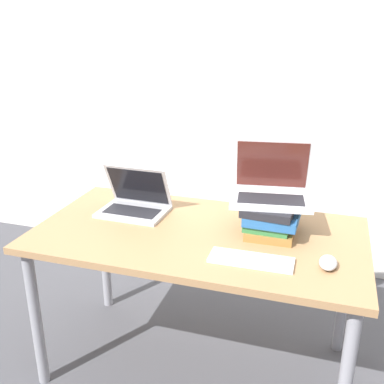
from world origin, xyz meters
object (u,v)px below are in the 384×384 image
laptop_on_books (271,188)px  mouse (328,263)px  wireless_keyboard (251,260)px  book_stack (271,217)px  laptop_left (135,203)px

laptop_on_books → mouse: (0.26, -0.28, -0.17)m
wireless_keyboard → book_stack: bearing=83.5°
book_stack → wireless_keyboard: book_stack is taller
book_stack → mouse: book_stack is taller
wireless_keyboard → laptop_left: bearing=153.3°
laptop_on_books → book_stack: bearing=-70.4°
laptop_left → wireless_keyboard: (0.62, -0.31, -0.04)m
laptop_on_books → laptop_left: bearing=-178.7°
book_stack → laptop_on_books: 0.12m
wireless_keyboard → mouse: bearing=9.5°
wireless_keyboard → mouse: 0.28m
book_stack → wireless_keyboard: bearing=-96.5°
book_stack → mouse: (0.25, -0.24, -0.05)m
wireless_keyboard → mouse: mouse is taller
book_stack → laptop_on_books: laptop_on_books is taller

